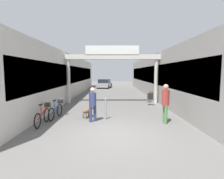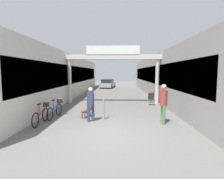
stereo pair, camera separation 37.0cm
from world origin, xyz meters
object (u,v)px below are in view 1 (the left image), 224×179
pedestrian_with_dog (92,102)px  pedestrian_companion (165,101)px  bicycle_red_nearest (43,115)px  cafe_chair_black_nearer (150,98)px  cafe_chair_wood_farther (150,96)px  dog_on_leash (88,110)px  bicycle_blue_second (56,110)px  parked_car_silver (104,84)px  bollard_post_metal (105,109)px

pedestrian_with_dog → pedestrian_companion: size_ratio=0.90×
bicycle_red_nearest → cafe_chair_black_nearer: bicycle_red_nearest is taller
pedestrian_companion → cafe_chair_wood_farther: bearing=84.7°
dog_on_leash → cafe_chair_wood_farther: 6.26m
pedestrian_companion → bicycle_red_nearest: pedestrian_companion is taller
dog_on_leash → bicycle_blue_second: 1.64m
parked_car_silver → pedestrian_companion: bearing=-79.2°
dog_on_leash → pedestrian_companion: bearing=-16.4°
pedestrian_with_dog → bicycle_red_nearest: pedestrian_with_dog is taller
bicycle_red_nearest → bollard_post_metal: size_ratio=1.54×
cafe_chair_wood_farther → parked_car_silver: size_ratio=0.21×
pedestrian_with_dog → cafe_chair_black_nearer: pedestrian_with_dog is taller
parked_car_silver → cafe_chair_black_nearer: bearing=-74.8°
dog_on_leash → cafe_chair_wood_farther: cafe_chair_wood_farther is taller
parked_car_silver → dog_on_leash: bearing=-90.3°
bicycle_red_nearest → cafe_chair_wood_farther: bicycle_red_nearest is taller
cafe_chair_black_nearer → parked_car_silver: size_ratio=0.21×
pedestrian_with_dog → parked_car_silver: (-0.23, 18.69, -0.30)m
dog_on_leash → cafe_chair_wood_farther: (4.25, 4.60, 0.17)m
bicycle_red_nearest → bicycle_blue_second: 1.15m
bicycle_blue_second → bollard_post_metal: bearing=-5.8°
cafe_chair_wood_farther → bollard_post_metal: bearing=-123.7°
pedestrian_companion → parked_car_silver: 19.34m
bicycle_blue_second → bollard_post_metal: (2.55, -0.26, 0.12)m
pedestrian_with_dog → cafe_chair_black_nearer: (3.69, 4.21, -0.40)m
bicycle_red_nearest → parked_car_silver: (1.97, 19.16, 0.21)m
pedestrian_companion → cafe_chair_wood_farther: 5.74m
pedestrian_companion → bicycle_red_nearest: size_ratio=1.08×
cafe_chair_wood_farther → bicycle_red_nearest: bearing=-136.3°
bollard_post_metal → bicycle_red_nearest: bearing=-163.0°
dog_on_leash → bicycle_red_nearest: 2.26m
bicycle_red_nearest → bicycle_blue_second: (0.25, 1.12, 0.00)m
bicycle_red_nearest → bollard_post_metal: bollard_post_metal is taller
parked_car_silver → pedestrian_with_dog: bearing=-89.3°
bicycle_red_nearest → pedestrian_with_dog: bearing=11.9°
pedestrian_with_dog → bollard_post_metal: bearing=33.3°
dog_on_leash → bicycle_red_nearest: bearing=-146.1°
pedestrian_companion → dog_on_leash: 3.94m
pedestrian_with_dog → dog_on_leash: bearing=112.5°
bicycle_blue_second → parked_car_silver: parked_car_silver is taller
dog_on_leash → cafe_chair_wood_farther: size_ratio=0.92×
bicycle_blue_second → cafe_chair_wood_farther: 7.55m
cafe_chair_black_nearer → cafe_chair_wood_farther: (0.23, 1.18, 0.00)m
pedestrian_with_dog → parked_car_silver: size_ratio=0.39×
parked_car_silver → cafe_chair_wood_farther: bearing=-72.6°
bicycle_blue_second → cafe_chair_wood_farther: (5.88, 4.74, 0.10)m
cafe_chair_black_nearer → dog_on_leash: bearing=-139.6°
bicycle_blue_second → cafe_chair_wood_farther: size_ratio=1.90×
dog_on_leash → bollard_post_metal: bollard_post_metal is taller
cafe_chair_black_nearer → parked_car_silver: bearing=105.2°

